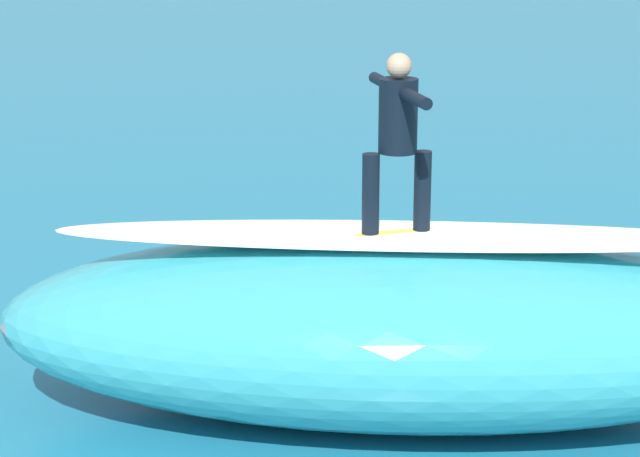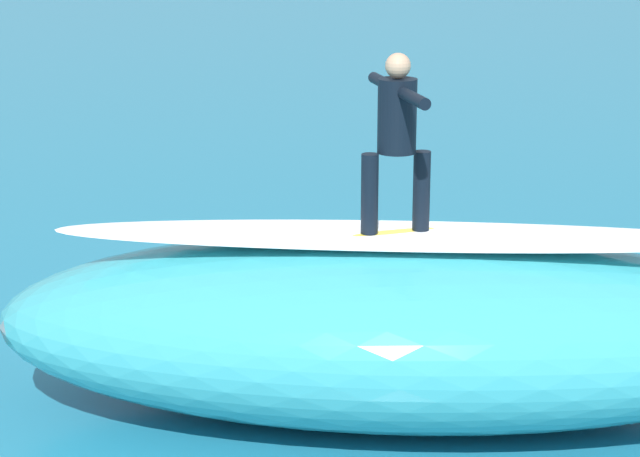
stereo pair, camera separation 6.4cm
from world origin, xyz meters
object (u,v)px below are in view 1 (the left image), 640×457
Objects in this scene: surfer_riding at (398,129)px; surfboard_paddling at (264,290)px; surfer_paddling at (273,280)px; surfboard_riding at (396,236)px.

surfer_riding reaches higher than surfboard_paddling.
surfer_riding is 4.59m from surfer_paddling.
surfer_paddling is at bearing -83.69° from surfer_riding.
surfer_riding is 1.04× the size of surfer_paddling.
surfboard_paddling is 1.47× the size of surfer_paddling.
surfer_riding reaches higher than surfer_paddling.
surfboard_riding is 1.00m from surfer_riding.
surfboard_riding reaches higher than surfer_paddling.
surfboard_paddling is at bearing -82.29° from surfboard_riding.
surfer_riding is at bearing 128.13° from surfer_paddling.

